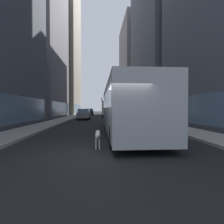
{
  "coord_description": "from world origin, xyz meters",
  "views": [
    {
      "loc": [
        -0.5,
        -6.78,
        1.68
      ],
      "look_at": [
        0.48,
        6.97,
        1.4
      ],
      "focal_mm": 28.91,
      "sensor_mm": 36.0,
      "label": 1
    }
  ],
  "objects_px": {
    "transit_bus": "(125,107)",
    "dalmatian_dog": "(98,136)",
    "car_grey_wagon": "(84,114)",
    "car_black_suv": "(90,112)",
    "car_white_van": "(106,112)",
    "box_truck": "(108,108)"
  },
  "relations": [
    {
      "from": "car_grey_wagon",
      "to": "dalmatian_dog",
      "type": "height_order",
      "value": "car_grey_wagon"
    },
    {
      "from": "transit_bus",
      "to": "car_white_van",
      "type": "xyz_separation_m",
      "value": [
        0.0,
        34.12,
        -0.95
      ]
    },
    {
      "from": "car_black_suv",
      "to": "dalmatian_dog",
      "type": "height_order",
      "value": "car_black_suv"
    },
    {
      "from": "transit_bus",
      "to": "car_black_suv",
      "type": "xyz_separation_m",
      "value": [
        -4.0,
        32.33,
        -0.95
      ]
    },
    {
      "from": "transit_bus",
      "to": "dalmatian_dog",
      "type": "xyz_separation_m",
      "value": [
        -1.76,
        -3.99,
        -1.26
      ]
    },
    {
      "from": "car_black_suv",
      "to": "car_white_van",
      "type": "height_order",
      "value": "same"
    },
    {
      "from": "box_truck",
      "to": "car_white_van",
      "type": "bearing_deg",
      "value": 90.0
    },
    {
      "from": "transit_bus",
      "to": "car_grey_wagon",
      "type": "height_order",
      "value": "transit_bus"
    },
    {
      "from": "car_grey_wagon",
      "to": "dalmatian_dog",
      "type": "distance_m",
      "value": 19.94
    },
    {
      "from": "car_black_suv",
      "to": "car_grey_wagon",
      "type": "height_order",
      "value": "same"
    },
    {
      "from": "dalmatian_dog",
      "to": "box_truck",
      "type": "bearing_deg",
      "value": 86.34
    },
    {
      "from": "car_white_van",
      "to": "box_truck",
      "type": "relative_size",
      "value": 0.6
    },
    {
      "from": "box_truck",
      "to": "car_black_suv",
      "type": "bearing_deg",
      "value": 114.61
    },
    {
      "from": "transit_bus",
      "to": "car_grey_wagon",
      "type": "distance_m",
      "value": 16.35
    },
    {
      "from": "car_black_suv",
      "to": "car_white_van",
      "type": "relative_size",
      "value": 1.01
    },
    {
      "from": "car_grey_wagon",
      "to": "box_truck",
      "type": "relative_size",
      "value": 0.63
    },
    {
      "from": "car_grey_wagon",
      "to": "box_truck",
      "type": "xyz_separation_m",
      "value": [
        4.0,
        7.77,
        0.84
      ]
    },
    {
      "from": "car_grey_wagon",
      "to": "car_white_van",
      "type": "height_order",
      "value": "same"
    },
    {
      "from": "box_truck",
      "to": "dalmatian_dog",
      "type": "bearing_deg",
      "value": -93.66
    },
    {
      "from": "car_black_suv",
      "to": "car_grey_wagon",
      "type": "bearing_deg",
      "value": -90.0
    },
    {
      "from": "car_white_van",
      "to": "transit_bus",
      "type": "bearing_deg",
      "value": -90.0
    },
    {
      "from": "transit_bus",
      "to": "dalmatian_dog",
      "type": "height_order",
      "value": "transit_bus"
    }
  ]
}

